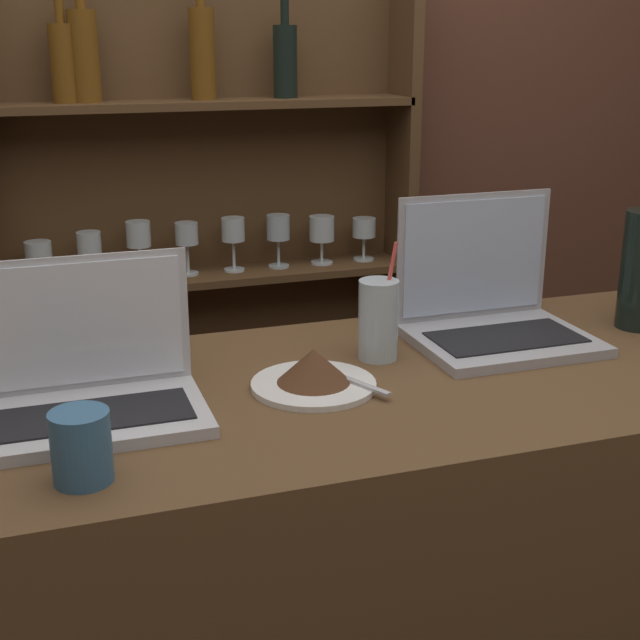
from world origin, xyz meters
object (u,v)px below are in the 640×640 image
Objects in this scene: laptop_near at (92,382)px; water_glass at (378,320)px; cake_plate at (314,372)px; coffee_cup at (81,447)px; laptop_far at (492,309)px.

water_glass is at bearing 10.13° from laptop_near.
cake_plate is 2.13× the size of coffee_cup.
cake_plate is (-0.39, -0.13, -0.03)m from laptop_far.
coffee_cup reaches higher than cake_plate.
cake_plate is (0.34, -0.01, -0.02)m from laptop_near.
water_glass is at bearing 29.52° from coffee_cup.
cake_plate is 0.42m from coffee_cup.
coffee_cup is (-0.03, -0.21, -0.00)m from laptop_near.
coffee_cup is (-0.76, -0.33, -0.01)m from laptop_far.
laptop_near is 0.21m from coffee_cup.
laptop_near reaches higher than cake_plate.
laptop_far is at bearing 23.37° from coffee_cup.
coffee_cup is at bearing -151.73° from cake_plate.
water_glass is 2.18× the size of coffee_cup.
laptop_near is 0.74m from laptop_far.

